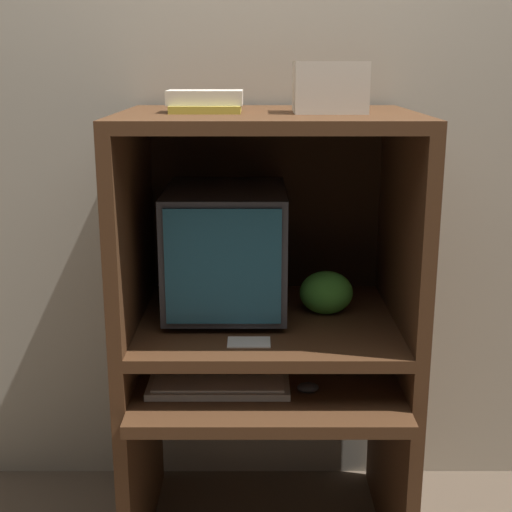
# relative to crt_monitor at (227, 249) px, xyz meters

# --- Properties ---
(wall_back) EXTENTS (6.00, 0.06, 2.60)m
(wall_back) POSITION_rel_crt_monitor_xyz_m (0.13, 0.33, 0.33)
(wall_back) COLOR #B2A893
(wall_back) RESTS_ON ground_plane
(desk_base) EXTENTS (0.85, 0.75, 0.62)m
(desk_base) POSITION_rel_crt_monitor_xyz_m (0.13, -0.12, -0.59)
(desk_base) COLOR #4C2D19
(desk_base) RESTS_ON ground_plane
(desk_monitor_shelf) EXTENTS (0.85, 0.67, 0.15)m
(desk_monitor_shelf) POSITION_rel_crt_monitor_xyz_m (0.13, -0.06, -0.24)
(desk_monitor_shelf) COLOR #4C2D19
(desk_monitor_shelf) RESTS_ON desk_base
(hutch_upper) EXTENTS (0.85, 0.67, 0.62)m
(hutch_upper) POSITION_rel_crt_monitor_xyz_m (0.13, -0.03, 0.20)
(hutch_upper) COLOR #4C2D19
(hutch_upper) RESTS_ON desk_monitor_shelf
(crt_monitor) EXTENTS (0.36, 0.44, 0.39)m
(crt_monitor) POSITION_rel_crt_monitor_xyz_m (0.00, 0.00, 0.00)
(crt_monitor) COLOR #333338
(crt_monitor) RESTS_ON desk_monitor_shelf
(keyboard) EXTENTS (0.41, 0.14, 0.03)m
(keyboard) POSITION_rel_crt_monitor_xyz_m (-0.02, -0.26, -0.34)
(keyboard) COLOR beige
(keyboard) RESTS_ON desk_base
(mouse) EXTENTS (0.06, 0.04, 0.03)m
(mouse) POSITION_rel_crt_monitor_xyz_m (0.24, -0.27, -0.34)
(mouse) COLOR #28282B
(mouse) RESTS_ON desk_base
(snack_bag) EXTENTS (0.17, 0.12, 0.14)m
(snack_bag) POSITION_rel_crt_monitor_xyz_m (0.31, -0.03, -0.13)
(snack_bag) COLOR green
(snack_bag) RESTS_ON desk_monitor_shelf
(book_stack) EXTENTS (0.21, 0.15, 0.06)m
(book_stack) POSITION_rel_crt_monitor_xyz_m (-0.05, -0.09, 0.45)
(book_stack) COLOR gold
(book_stack) RESTS_ON hutch_upper
(paper_card) EXTENTS (0.12, 0.08, 0.00)m
(paper_card) POSITION_rel_crt_monitor_xyz_m (0.07, -0.27, -0.20)
(paper_card) COLOR white
(paper_card) RESTS_ON desk_monitor_shelf
(storage_box) EXTENTS (0.20, 0.17, 0.14)m
(storage_box) POSITION_rel_crt_monitor_xyz_m (0.30, -0.10, 0.49)
(storage_box) COLOR beige
(storage_box) RESTS_ON hutch_upper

